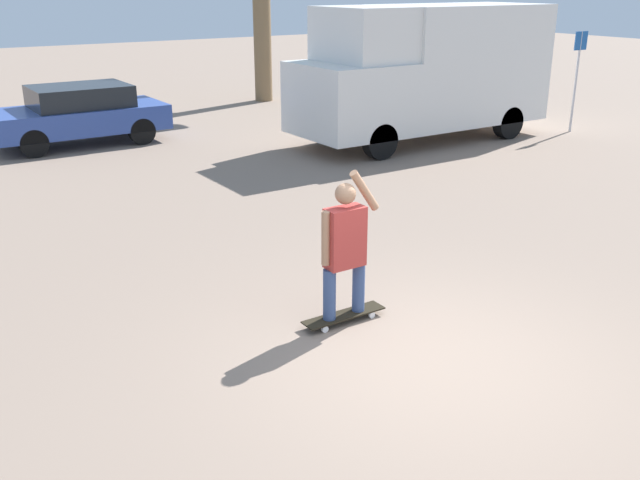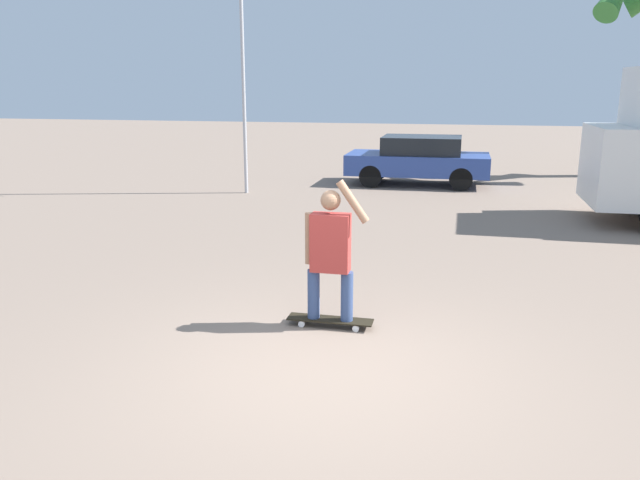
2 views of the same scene
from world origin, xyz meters
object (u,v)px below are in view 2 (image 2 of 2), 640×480
skateboard (330,320)px  parked_car_blue (419,159)px  person_skateboarder (330,248)px  flagpole (245,22)px

skateboard → parked_car_blue: (0.22, 10.91, 0.64)m
skateboard → parked_car_blue: parked_car_blue is taller
skateboard → person_skateboarder: (-0.00, 0.00, 0.87)m
skateboard → parked_car_blue: bearing=88.8°
parked_car_blue → flagpole: size_ratio=0.53×
parked_car_blue → skateboard: bearing=-91.2°
skateboard → flagpole: flagpole is taller
skateboard → flagpole: size_ratio=0.14×
person_skateboarder → flagpole: bearing=114.8°
person_skateboarder → parked_car_blue: 10.91m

